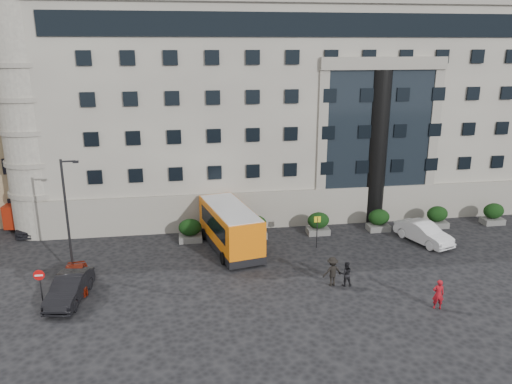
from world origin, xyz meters
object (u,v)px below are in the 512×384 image
at_px(parked_car_d, 39,213).
at_px(red_truck, 33,203).
at_px(parked_car_c, 31,224).
at_px(white_taxi, 424,233).
at_px(parked_car_b, 69,288).
at_px(hedge_f, 493,214).
at_px(pedestrian_a, 438,294).
at_px(no_entry_sign, 40,280).
at_px(pedestrian_c, 332,271).
at_px(hedge_c, 318,223).
at_px(hedge_a, 190,230).
at_px(hedge_d, 379,220).
at_px(bus_stop_sign, 317,226).
at_px(hedge_b, 255,227).
at_px(street_lamp, 68,214).
at_px(hedge_e, 437,217).
at_px(minibus, 230,226).
at_px(pedestrian_b, 346,274).
at_px(parked_car_a, 75,278).

bearing_deg(parked_car_d, red_truck, 177.55).
distance_m(red_truck, parked_car_c, 2.94).
bearing_deg(white_taxi, parked_car_b, 172.02).
bearing_deg(hedge_f, pedestrian_a, -133.08).
xyz_separation_m(no_entry_sign, pedestrian_c, (17.81, -0.13, -0.68)).
relative_size(hedge_c, pedestrian_c, 0.94).
height_order(hedge_a, no_entry_sign, no_entry_sign).
relative_size(hedge_d, parked_car_c, 0.41).
height_order(bus_stop_sign, parked_car_b, bus_stop_sign).
height_order(red_truck, pedestrian_a, red_truck).
relative_size(bus_stop_sign, no_entry_sign, 1.09).
distance_m(hedge_b, hedge_d, 10.40).
relative_size(hedge_d, street_lamp, 0.23).
bearing_deg(parked_car_d, hedge_b, -22.29).
xyz_separation_m(parked_car_d, white_taxi, (31.05, -9.98, 0.08)).
bearing_deg(bus_stop_sign, hedge_b, 146.93).
distance_m(hedge_a, hedge_b, 5.20).
bearing_deg(white_taxi, hedge_e, 28.19).
height_order(hedge_c, street_lamp, street_lamp).
distance_m(street_lamp, no_entry_sign, 4.98).
height_order(minibus, pedestrian_b, minibus).
bearing_deg(pedestrian_b, red_truck, -25.46).
height_order(hedge_f, street_lamp, street_lamp).
bearing_deg(hedge_b, parked_car_c, 167.01).
height_order(minibus, parked_car_c, minibus).
xyz_separation_m(street_lamp, pedestrian_b, (17.62, -4.32, -3.55)).
distance_m(bus_stop_sign, pedestrian_c, 6.25).
bearing_deg(street_lamp, red_truck, 115.15).
xyz_separation_m(hedge_a, pedestrian_a, (14.07, -12.76, -0.01)).
height_order(hedge_e, white_taxi, hedge_e).
bearing_deg(pedestrian_a, hedge_e, -104.71).
bearing_deg(bus_stop_sign, hedge_c, 72.18).
relative_size(street_lamp, pedestrian_c, 4.11).
bearing_deg(hedge_f, hedge_d, 180.00).
bearing_deg(hedge_f, street_lamp, -171.95).
bearing_deg(hedge_d, hedge_a, 180.00).
xyz_separation_m(hedge_d, street_lamp, (-23.54, -4.80, 3.44)).
xyz_separation_m(hedge_c, parked_car_a, (-17.90, -6.74, -0.25)).
distance_m(street_lamp, parked_car_a, 4.19).
xyz_separation_m(white_taxi, pedestrian_a, (-3.99, -9.71, 0.11)).
relative_size(no_entry_sign, white_taxi, 0.47).
bearing_deg(parked_car_c, hedge_d, -12.46).
distance_m(street_lamp, parked_car_c, 10.97).
bearing_deg(hedge_a, no_entry_sign, -135.52).
distance_m(no_entry_sign, parked_car_b, 1.78).
height_order(hedge_a, hedge_b, same).
xyz_separation_m(hedge_d, hedge_f, (10.40, 0.00, 0.00)).
distance_m(parked_car_c, white_taxi, 31.89).
xyz_separation_m(hedge_a, parked_car_d, (-13.00, 6.92, -0.20)).
relative_size(parked_car_b, parked_car_d, 0.91).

